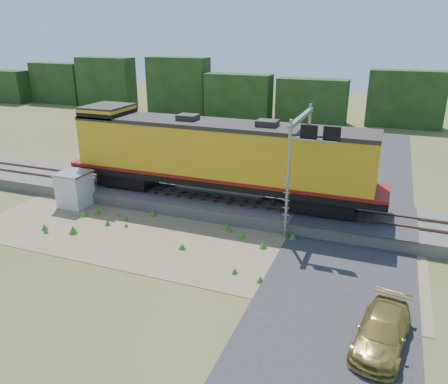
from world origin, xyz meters
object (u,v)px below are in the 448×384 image
at_px(car, 382,332).
at_px(shed, 75,189).
at_px(signal_gantry, 304,143).
at_px(locomotive, 214,155).

bearing_deg(car, shed, 168.08).
height_order(shed, car, shed).
height_order(signal_gantry, car, signal_gantry).
bearing_deg(locomotive, shed, -160.76).
distance_m(signal_gantry, car, 12.18).
bearing_deg(signal_gantry, shed, -170.58).
distance_m(shed, signal_gantry, 15.67).
xyz_separation_m(signal_gantry, car, (5.29, -9.97, -4.59)).
bearing_deg(locomotive, car, -43.41).
height_order(locomotive, shed, locomotive).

